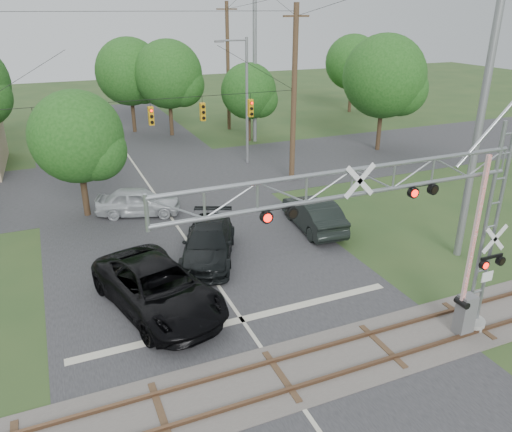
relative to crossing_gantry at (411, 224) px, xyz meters
name	(u,v)px	position (x,y,z in m)	size (l,w,h in m)	color
ground	(311,420)	(-4.24, -1.63, -4.90)	(160.00, 160.00, 0.00)	#27421E
road_main	(206,268)	(-4.24, 8.37, -4.89)	(14.00, 90.00, 0.02)	#28282A
road_cross	(145,180)	(-4.24, 22.37, -4.89)	(90.00, 12.00, 0.02)	#28282A
railroad_track	(281,376)	(-4.24, 0.37, -4.87)	(90.00, 3.20, 0.17)	#4F4944
crossing_gantry	(411,224)	(0.00, 0.00, 0.00)	(12.33, 1.01, 7.87)	gray
traffic_signal_span	(166,107)	(-3.30, 18.37, 0.77)	(19.34, 0.36, 11.50)	gray
pickup_black	(158,288)	(-6.98, 5.95, -3.95)	(3.16, 6.85, 1.90)	black
car_dark	(209,243)	(-3.79, 9.28, -4.08)	(2.32, 5.70, 1.65)	black
sedan_silver	(138,201)	(-5.81, 16.17, -4.09)	(1.92, 4.78, 1.63)	#B6BABE
suv_dark	(314,214)	(2.57, 10.44, -4.05)	(1.81, 5.20, 1.71)	black
streetlight	(245,96)	(3.79, 23.44, 0.28)	(2.47, 0.26, 9.27)	gray
utility_poles	(197,88)	(-0.54, 21.12, 1.41)	(24.81, 30.46, 14.08)	#3F2D1D
treeline	(106,82)	(-5.16, 30.64, 0.82)	(58.21, 26.33, 9.86)	#3B2A1A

